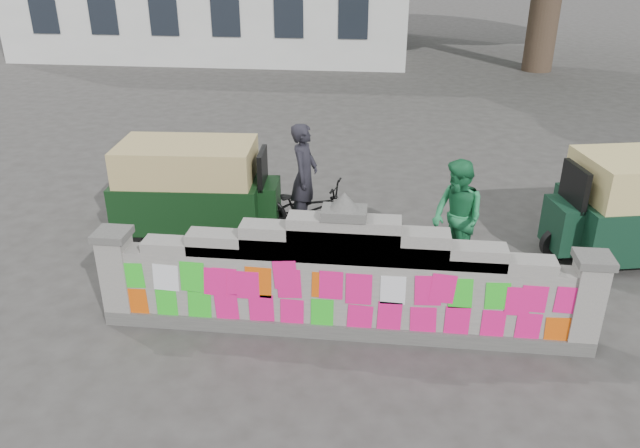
# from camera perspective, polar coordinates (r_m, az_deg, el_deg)

# --- Properties ---
(ground) EXTENTS (100.00, 100.00, 0.00)m
(ground) POSITION_cam_1_polar(r_m,az_deg,el_deg) (8.46, 2.03, -9.79)
(ground) COLOR #383533
(ground) RESTS_ON ground
(parapet_wall) EXTENTS (6.48, 0.44, 2.01)m
(parapet_wall) POSITION_cam_1_polar(r_m,az_deg,el_deg) (8.05, 2.11, -5.44)
(parapet_wall) COLOR #4C4C49
(parapet_wall) RESTS_ON ground
(cyclist_bike) EXTENTS (2.10, 1.00, 1.06)m
(cyclist_bike) POSITION_cam_1_polar(r_m,az_deg,el_deg) (10.66, -1.40, 1.30)
(cyclist_bike) COLOR black
(cyclist_bike) RESTS_ON ground
(cyclist_rider) EXTENTS (0.52, 0.71, 1.80)m
(cyclist_rider) POSITION_cam_1_polar(r_m,az_deg,el_deg) (10.51, -1.42, 3.14)
(cyclist_rider) COLOR black
(cyclist_rider) RESTS_ON ground
(pedestrian) EXTENTS (1.04, 1.11, 1.81)m
(pedestrian) POSITION_cam_1_polar(r_m,az_deg,el_deg) (9.69, 12.42, 0.56)
(pedestrian) COLOR #24854C
(pedestrian) RESTS_ON ground
(rickshaw_left) EXTENTS (2.94, 1.49, 1.61)m
(rickshaw_left) POSITION_cam_1_polar(r_m,az_deg,el_deg) (11.05, -11.49, 3.39)
(rickshaw_left) COLOR black
(rickshaw_left) RESTS_ON ground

